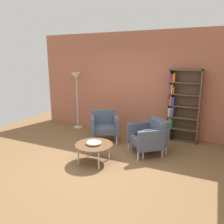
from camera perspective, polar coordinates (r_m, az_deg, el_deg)
ground_plane at (r=4.74m, az=-3.81°, el=-13.50°), size 8.32×8.32×0.00m
brick_back_panel at (r=6.52m, az=6.56°, el=7.24°), size 6.40×0.12×2.90m
bookshelf_tall at (r=6.11m, az=17.23°, el=1.28°), size 0.80×0.30×1.90m
coffee_table_low at (r=4.75m, az=-4.65°, el=-8.55°), size 0.80×0.80×0.40m
decorative_bowl at (r=4.72m, az=-4.66°, el=-7.83°), size 0.32×0.32×0.05m
armchair_by_bookshelf at (r=5.99m, az=-1.97°, el=-3.37°), size 0.93×0.91×0.78m
armchair_corner_red at (r=5.19m, az=9.16°, el=-6.21°), size 0.94×0.95×0.78m
armchair_near_window at (r=5.31m, az=10.05°, el=-5.80°), size 0.95×0.95×0.78m
floor_lamp_torchiere at (r=6.97m, az=-9.09°, el=7.54°), size 0.32×0.32×1.74m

